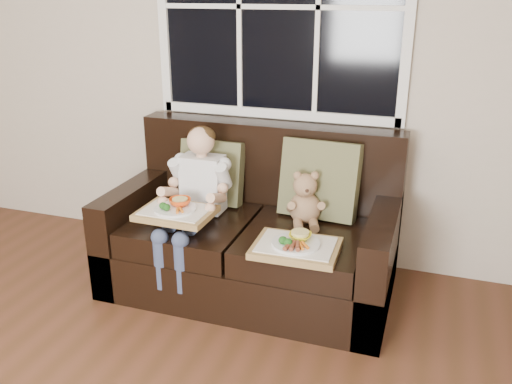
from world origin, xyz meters
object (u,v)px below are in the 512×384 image
(loveseat, at_px, (254,238))
(teddy_bear, at_px, (305,202))
(child, at_px, (196,189))
(tray_left, at_px, (176,211))
(tray_right, at_px, (296,246))

(loveseat, relative_size, teddy_bear, 5.12)
(loveseat, bearing_deg, teddy_bear, 3.28)
(teddy_bear, bearing_deg, child, 173.83)
(child, relative_size, tray_left, 1.99)
(loveseat, xyz_separation_m, child, (-0.32, -0.12, 0.33))
(tray_left, bearing_deg, loveseat, 44.89)
(loveseat, xyz_separation_m, tray_left, (-0.35, -0.34, 0.27))
(child, bearing_deg, tray_right, -19.88)
(loveseat, distance_m, child, 0.48)
(teddy_bear, xyz_separation_m, tray_right, (0.05, -0.38, -0.10))
(teddy_bear, distance_m, tray_right, 0.40)
(loveseat, distance_m, teddy_bear, 0.41)
(child, bearing_deg, tray_left, -96.75)
(loveseat, bearing_deg, tray_left, -136.12)
(teddy_bear, bearing_deg, tray_right, -100.50)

